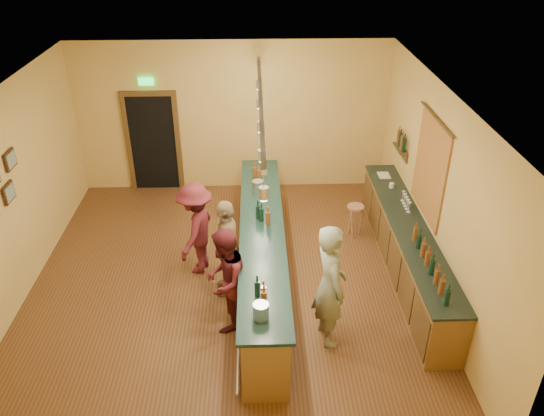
{
  "coord_description": "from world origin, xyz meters",
  "views": [
    {
      "loc": [
        0.47,
        -7.08,
        5.48
      ],
      "look_at": [
        0.72,
        0.2,
        1.29
      ],
      "focal_mm": 35.0,
      "sensor_mm": 36.0,
      "label": 1
    }
  ],
  "objects_px": {
    "back_counter": "(406,248)",
    "customer_c": "(196,229)",
    "tasting_bar": "(262,251)",
    "customer_b": "(227,247)",
    "bartender": "(330,285)",
    "customer_a": "(225,280)",
    "bar_stool": "(355,213)"
  },
  "relations": [
    {
      "from": "bar_stool",
      "to": "customer_a",
      "type": "bearing_deg",
      "value": -134.08
    },
    {
      "from": "customer_a",
      "to": "customer_c",
      "type": "bearing_deg",
      "value": -145.56
    },
    {
      "from": "tasting_bar",
      "to": "customer_b",
      "type": "height_order",
      "value": "customer_b"
    },
    {
      "from": "bartender",
      "to": "back_counter",
      "type": "bearing_deg",
      "value": -56.26
    },
    {
      "from": "tasting_bar",
      "to": "bar_stool",
      "type": "bearing_deg",
      "value": 37.7
    },
    {
      "from": "tasting_bar",
      "to": "customer_c",
      "type": "bearing_deg",
      "value": 160.34
    },
    {
      "from": "back_counter",
      "to": "bartender",
      "type": "height_order",
      "value": "bartender"
    },
    {
      "from": "tasting_bar",
      "to": "customer_a",
      "type": "xyz_separation_m",
      "value": [
        -0.55,
        -1.02,
        0.21
      ]
    },
    {
      "from": "back_counter",
      "to": "bartender",
      "type": "distance_m",
      "value": 2.2
    },
    {
      "from": "customer_b",
      "to": "back_counter",
      "type": "bearing_deg",
      "value": 94.67
    },
    {
      "from": "tasting_bar",
      "to": "bartender",
      "type": "bearing_deg",
      "value": -56.02
    },
    {
      "from": "tasting_bar",
      "to": "bar_stool",
      "type": "xyz_separation_m",
      "value": [
        1.76,
        1.36,
        -0.11
      ]
    },
    {
      "from": "customer_a",
      "to": "bartender",
      "type": "bearing_deg",
      "value": 91.02
    },
    {
      "from": "customer_b",
      "to": "bar_stool",
      "type": "bearing_deg",
      "value": 121.4
    },
    {
      "from": "bartender",
      "to": "customer_c",
      "type": "relative_size",
      "value": 1.16
    },
    {
      "from": "customer_a",
      "to": "customer_c",
      "type": "height_order",
      "value": "customer_a"
    },
    {
      "from": "customer_a",
      "to": "customer_b",
      "type": "relative_size",
      "value": 0.98
    },
    {
      "from": "customer_c",
      "to": "back_counter",
      "type": "bearing_deg",
      "value": 102.48
    },
    {
      "from": "customer_c",
      "to": "bartender",
      "type": "bearing_deg",
      "value": 64.79
    },
    {
      "from": "back_counter",
      "to": "bartender",
      "type": "relative_size",
      "value": 2.41
    },
    {
      "from": "tasting_bar",
      "to": "bar_stool",
      "type": "distance_m",
      "value": 2.22
    },
    {
      "from": "customer_b",
      "to": "customer_a",
      "type": "bearing_deg",
      "value": -2.63
    },
    {
      "from": "back_counter",
      "to": "customer_c",
      "type": "height_order",
      "value": "customer_c"
    },
    {
      "from": "tasting_bar",
      "to": "customer_b",
      "type": "xyz_separation_m",
      "value": [
        -0.55,
        -0.2,
        0.22
      ]
    },
    {
      "from": "customer_b",
      "to": "bar_stool",
      "type": "distance_m",
      "value": 2.8
    },
    {
      "from": "customer_b",
      "to": "customer_c",
      "type": "xyz_separation_m",
      "value": [
        -0.54,
        0.59,
        -0.02
      ]
    },
    {
      "from": "bar_stool",
      "to": "tasting_bar",
      "type": "bearing_deg",
      "value": -142.3
    },
    {
      "from": "back_counter",
      "to": "customer_b",
      "type": "xyz_separation_m",
      "value": [
        -2.97,
        -0.38,
        0.34
      ]
    },
    {
      "from": "tasting_bar",
      "to": "bartender",
      "type": "height_order",
      "value": "bartender"
    },
    {
      "from": "back_counter",
      "to": "customer_c",
      "type": "distance_m",
      "value": 3.52
    },
    {
      "from": "customer_a",
      "to": "customer_c",
      "type": "xyz_separation_m",
      "value": [
        -0.54,
        1.41,
        -0.0
      ]
    },
    {
      "from": "tasting_bar",
      "to": "customer_b",
      "type": "bearing_deg",
      "value": -160.07
    }
  ]
}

